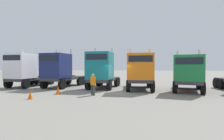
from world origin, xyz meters
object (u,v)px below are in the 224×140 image
(semi_truck_teal, at_px, (101,70))
(visitor_in_hivis, at_px, (93,83))
(traffic_cone_mid, at_px, (58,90))
(semi_truck_green, at_px, (188,73))
(semi_truck_white, at_px, (24,70))
(traffic_cone_near, at_px, (30,95))
(semi_truck_navy, at_px, (59,70))
(semi_truck_orange, at_px, (140,72))

(semi_truck_teal, bearing_deg, visitor_in_hivis, 7.05)
(traffic_cone_mid, bearing_deg, semi_truck_green, 18.80)
(semi_truck_white, distance_m, semi_truck_green, 17.34)
(traffic_cone_near, relative_size, traffic_cone_mid, 0.87)
(traffic_cone_near, bearing_deg, semi_truck_white, 131.32)
(semi_truck_green, xyz_separation_m, traffic_cone_mid, (-10.98, -3.74, -1.41))
(semi_truck_white, height_order, semi_truck_navy, semi_truck_white)
(semi_truck_orange, relative_size, semi_truck_green, 0.98)
(semi_truck_white, xyz_separation_m, traffic_cone_mid, (6.36, -3.87, -1.63))
(semi_truck_green, distance_m, traffic_cone_mid, 11.68)
(semi_truck_white, height_order, traffic_cone_near, semi_truck_white)
(semi_truck_navy, xyz_separation_m, semi_truck_green, (13.24, -0.63, -0.21))
(semi_truck_navy, height_order, traffic_cone_mid, semi_truck_navy)
(semi_truck_white, distance_m, semi_truck_teal, 8.96)
(semi_truck_green, bearing_deg, semi_truck_white, -80.84)
(semi_truck_orange, distance_m, traffic_cone_mid, 7.82)
(semi_truck_navy, relative_size, traffic_cone_mid, 9.27)
(visitor_in_hivis, bearing_deg, semi_truck_orange, -4.80)
(traffic_cone_mid, bearing_deg, semi_truck_white, 148.66)
(visitor_in_hivis, relative_size, traffic_cone_mid, 2.50)
(semi_truck_navy, xyz_separation_m, semi_truck_teal, (4.85, -0.08, 0.01))
(semi_truck_teal, xyz_separation_m, traffic_cone_mid, (-2.59, -4.28, -1.63))
(semi_truck_navy, distance_m, traffic_cone_mid, 5.18)
(visitor_in_hivis, height_order, traffic_cone_near, visitor_in_hivis)
(traffic_cone_near, height_order, traffic_cone_mid, traffic_cone_mid)
(semi_truck_orange, relative_size, traffic_cone_near, 10.43)
(semi_truck_teal, distance_m, traffic_cone_mid, 5.26)
(semi_truck_orange, bearing_deg, traffic_cone_mid, -64.08)
(visitor_in_hivis, xyz_separation_m, traffic_cone_mid, (-3.06, -0.04, -0.66))
(traffic_cone_near, distance_m, traffic_cone_mid, 2.57)
(semi_truck_orange, xyz_separation_m, traffic_cone_near, (-7.40, -6.37, -1.54))
(semi_truck_navy, bearing_deg, semi_truck_orange, 91.45)
(semi_truck_orange, relative_size, visitor_in_hivis, 3.61)
(semi_truck_navy, distance_m, semi_truck_orange, 8.87)
(semi_truck_green, xyz_separation_m, visitor_in_hivis, (-7.92, -3.69, -0.75))
(semi_truck_teal, bearing_deg, traffic_cone_mid, -30.39)
(visitor_in_hivis, bearing_deg, semi_truck_green, -27.51)
(semi_truck_white, xyz_separation_m, traffic_cone_near, (5.55, -6.32, -1.68))
(semi_truck_white, relative_size, visitor_in_hivis, 3.48)
(visitor_in_hivis, relative_size, traffic_cone_near, 2.89)
(semi_truck_orange, bearing_deg, visitor_in_hivis, -47.17)
(semi_truck_white, bearing_deg, semi_truck_orange, 91.33)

